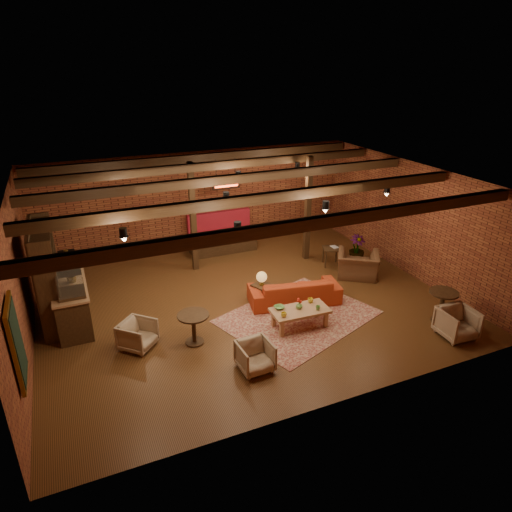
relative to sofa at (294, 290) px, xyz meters
name	(u,v)px	position (x,y,z in m)	size (l,w,h in m)	color
floor	(248,304)	(-1.14, 0.37, -0.34)	(10.00, 10.00, 0.00)	#37230D
ceiling	(247,182)	(-1.14, 0.37, 2.86)	(10.00, 8.00, 0.02)	black
wall_back	(199,202)	(-1.14, 4.37, 1.26)	(10.00, 0.02, 3.20)	brown
wall_front	(337,329)	(-1.14, -3.63, 1.26)	(10.00, 0.02, 3.20)	brown
wall_left	(18,284)	(-6.14, 0.37, 1.26)	(0.02, 8.00, 3.20)	brown
wall_right	(411,220)	(3.86, 0.37, 1.26)	(0.02, 8.00, 3.20)	brown
ceiling_beams	(247,187)	(-1.14, 0.37, 2.74)	(9.80, 6.40, 0.22)	black
ceiling_pipe	(223,181)	(-1.14, 1.97, 2.51)	(0.12, 0.12, 9.60)	black
post_left	(193,218)	(-1.74, 2.97, 1.26)	(0.16, 0.16, 3.20)	black
post_right	(308,209)	(1.66, 2.37, 1.26)	(0.16, 0.16, 3.20)	black
service_counter	(70,289)	(-5.24, 1.37, 0.46)	(0.80, 2.50, 1.60)	black
plant_counter	(71,269)	(-5.14, 1.57, 0.88)	(0.35, 0.39, 0.30)	#337F33
shelving_hutch	(48,275)	(-5.64, 1.47, 0.86)	(0.52, 2.00, 2.40)	black
chalkboard_menu	(17,343)	(-6.07, -1.93, 1.26)	(0.08, 0.96, 1.46)	black
banquette	(223,237)	(-0.54, 3.92, 0.16)	(2.10, 0.70, 1.00)	#A61B2D
service_sign	(226,184)	(-0.54, 3.47, 2.01)	(0.86, 0.06, 0.30)	red
ceiling_spotlights	(247,196)	(-1.14, 0.37, 2.52)	(6.40, 4.40, 0.28)	black
rug	(298,317)	(-0.25, -0.69, -0.33)	(3.43, 2.63, 0.01)	maroon
sofa	(294,290)	(0.00, 0.00, 0.00)	(2.31, 0.90, 0.67)	#A23216
coffee_table	(299,311)	(-0.44, -1.08, 0.07)	(1.37, 0.72, 0.71)	#9A6F48
side_table_lamp	(262,279)	(-0.77, 0.33, 0.32)	(0.55, 0.55, 0.86)	black
round_table_left	(194,324)	(-2.87, -0.75, 0.15)	(0.69, 0.69, 0.72)	black
armchair_a	(138,334)	(-4.03, -0.44, 0.01)	(0.67, 0.63, 0.69)	beige
armchair_b	(255,355)	(-2.01, -2.14, 0.00)	(0.66, 0.62, 0.68)	beige
armchair_right	(358,261)	(2.36, 0.61, 0.16)	(1.14, 0.74, 0.99)	brown
side_table_book	(332,249)	(2.11, 1.61, 0.18)	(0.65, 0.65, 0.58)	black
round_table_right	(442,302)	(2.77, -2.19, 0.19)	(0.67, 0.67, 0.79)	black
armchair_far	(457,322)	(2.61, -2.84, 0.04)	(0.74, 0.69, 0.76)	beige
plant_tall	(359,222)	(2.95, 1.52, 0.94)	(1.43, 1.43, 2.56)	#4C7F4C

